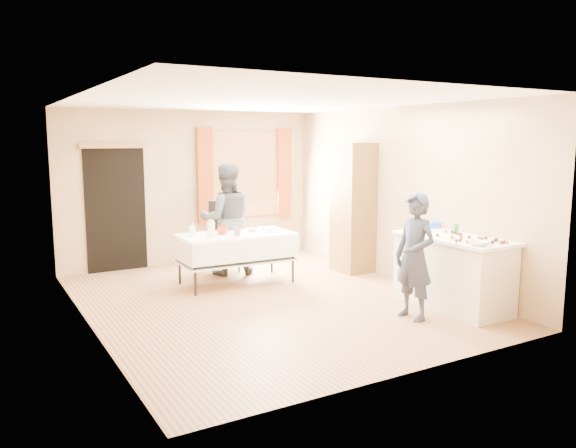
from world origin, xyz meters
TOP-DOWN VIEW (x-y plane):
  - floor at (0.00, 0.00)m, footprint 4.50×5.50m
  - ceiling at (0.00, 0.00)m, footprint 4.50×5.50m
  - wall_back at (0.00, 2.76)m, footprint 4.50×0.02m
  - wall_front at (0.00, -2.76)m, footprint 4.50×0.02m
  - wall_left at (-2.26, 0.00)m, footprint 0.02×5.50m
  - wall_right at (2.26, 0.00)m, footprint 0.02×5.50m
  - window_frame at (1.00, 2.72)m, footprint 1.32×0.06m
  - window_pane at (1.00, 2.71)m, footprint 1.20×0.02m
  - curtain_left at (0.22, 2.67)m, footprint 0.28×0.06m
  - curtain_right at (1.78, 2.67)m, footprint 0.28×0.06m
  - doorway at (-1.30, 2.73)m, footprint 0.95×0.04m
  - door_lintel at (-1.30, 2.70)m, footprint 1.05×0.06m
  - cabinet at (1.99, 0.80)m, footprint 0.50×0.60m
  - counter at (1.89, -1.45)m, footprint 0.73×1.53m
  - party_table at (0.02, 1.00)m, footprint 1.70×0.91m
  - chair at (0.24, 1.93)m, footprint 0.57×0.57m
  - girl at (1.15, -1.55)m, footprint 0.62×0.47m
  - woman at (0.15, 1.63)m, footprint 1.19×1.10m
  - soda_can at (2.10, -1.29)m, footprint 0.08×0.08m
  - mixing_bowl at (1.69, -2.03)m, footprint 0.29×0.29m
  - foam_block at (1.86, -0.87)m, footprint 0.16×0.12m
  - blue_basket at (2.10, -0.75)m, footprint 0.33×0.24m
  - pitcher at (-0.41, 0.91)m, footprint 0.14×0.14m
  - cup_red at (-0.18, 1.04)m, footprint 0.24×0.24m
  - cup_rainbow at (-0.04, 0.83)m, footprint 0.14×0.14m
  - small_bowl at (0.34, 1.08)m, footprint 0.18×0.18m
  - pastry_tray at (0.51, 0.87)m, footprint 0.31×0.24m
  - bottle at (-0.58, 1.19)m, footprint 0.12×0.12m
  - cake_balls at (1.87, -1.65)m, footprint 0.51×1.12m

SIDE VIEW (x-z plane):
  - floor at x=0.00m, z-range -0.02..0.00m
  - chair at x=0.24m, z-range -0.23..0.89m
  - party_table at x=0.02m, z-range 0.07..0.82m
  - counter at x=1.89m, z-range 0.00..0.91m
  - girl at x=1.15m, z-range 0.00..1.50m
  - pastry_tray at x=0.51m, z-range 0.75..0.77m
  - small_bowl at x=0.34m, z-range 0.75..0.80m
  - cup_red at x=-0.18m, z-range 0.75..0.87m
  - cup_rainbow at x=-0.04m, z-range 0.75..0.87m
  - bottle at x=-0.58m, z-range 0.75..0.93m
  - pitcher at x=-0.41m, z-range 0.75..0.97m
  - woman at x=0.15m, z-range 0.00..1.75m
  - cake_balls at x=1.87m, z-range 0.91..0.95m
  - mixing_bowl at x=1.69m, z-range 0.91..0.96m
  - foam_block at x=1.86m, z-range 0.91..0.99m
  - blue_basket at x=2.10m, z-range 0.91..0.99m
  - soda_can at x=2.10m, z-range 0.91..1.03m
  - doorway at x=-1.30m, z-range 0.00..2.00m
  - cabinet at x=1.99m, z-range 0.00..2.06m
  - wall_back at x=0.00m, z-range 0.00..2.60m
  - wall_front at x=0.00m, z-range 0.00..2.60m
  - wall_left at x=-2.26m, z-range 0.00..2.60m
  - wall_right at x=2.26m, z-range 0.00..2.60m
  - window_frame at x=1.00m, z-range 0.74..2.26m
  - window_pane at x=1.00m, z-range 0.80..2.20m
  - curtain_left at x=0.22m, z-range 0.67..2.33m
  - curtain_right at x=1.78m, z-range 0.67..2.33m
  - door_lintel at x=-1.30m, z-range 1.98..2.06m
  - ceiling at x=0.00m, z-range 2.60..2.62m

